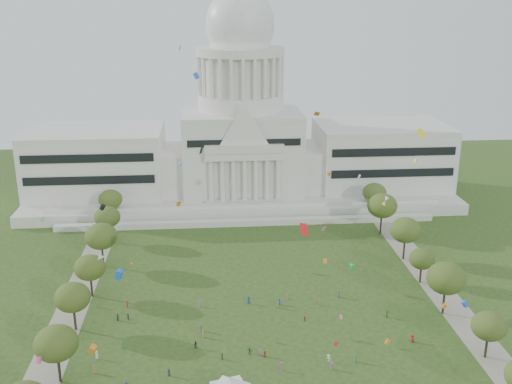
# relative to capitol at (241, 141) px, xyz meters

# --- Properties ---
(ground) EXTENTS (400.00, 400.00, 0.00)m
(ground) POSITION_rel_capitol_xyz_m (0.00, -113.59, -22.30)
(ground) COLOR #2B451A
(ground) RESTS_ON ground
(capitol) EXTENTS (160.00, 64.50, 91.30)m
(capitol) POSITION_rel_capitol_xyz_m (0.00, 0.00, 0.00)
(capitol) COLOR silver
(capitol) RESTS_ON ground
(path_left) EXTENTS (8.00, 160.00, 0.04)m
(path_left) POSITION_rel_capitol_xyz_m (-48.00, -83.59, -22.28)
(path_left) COLOR gray
(path_left) RESTS_ON ground
(path_right) EXTENTS (8.00, 160.00, 0.04)m
(path_right) POSITION_rel_capitol_xyz_m (48.00, -83.59, -22.28)
(path_right) COLOR gray
(path_right) RESTS_ON ground
(row_tree_l_1) EXTENTS (8.86, 8.86, 12.59)m
(row_tree_l_1) POSITION_rel_capitol_xyz_m (-44.07, -116.55, -13.34)
(row_tree_l_1) COLOR black
(row_tree_l_1) RESTS_ON ground
(row_tree_r_1) EXTENTS (7.58, 7.58, 10.78)m
(row_tree_r_1) POSITION_rel_capitol_xyz_m (46.22, -115.34, -14.64)
(row_tree_r_1) COLOR black
(row_tree_r_1) RESTS_ON ground
(row_tree_l_2) EXTENTS (8.42, 8.42, 11.97)m
(row_tree_l_2) POSITION_rel_capitol_xyz_m (-45.04, -96.29, -13.79)
(row_tree_l_2) COLOR black
(row_tree_l_2) RESTS_ON ground
(row_tree_r_2) EXTENTS (9.55, 9.55, 13.58)m
(row_tree_r_2) POSITION_rel_capitol_xyz_m (44.17, -96.15, -12.64)
(row_tree_r_2) COLOR black
(row_tree_r_2) RESTS_ON ground
(row_tree_l_3) EXTENTS (8.12, 8.12, 11.55)m
(row_tree_l_3) POSITION_rel_capitol_xyz_m (-44.09, -79.67, -14.09)
(row_tree_l_3) COLOR black
(row_tree_l_3) RESTS_ON ground
(row_tree_r_3) EXTENTS (7.01, 7.01, 9.98)m
(row_tree_r_3) POSITION_rel_capitol_xyz_m (44.40, -79.10, -15.21)
(row_tree_r_3) COLOR black
(row_tree_r_3) RESTS_ON ground
(row_tree_l_4) EXTENTS (9.29, 9.29, 13.21)m
(row_tree_l_4) POSITION_rel_capitol_xyz_m (-44.08, -61.17, -12.90)
(row_tree_l_4) COLOR black
(row_tree_l_4) RESTS_ON ground
(row_tree_r_4) EXTENTS (9.19, 9.19, 13.06)m
(row_tree_r_4) POSITION_rel_capitol_xyz_m (44.76, -63.55, -13.01)
(row_tree_r_4) COLOR black
(row_tree_r_4) RESTS_ON ground
(row_tree_l_5) EXTENTS (8.33, 8.33, 11.85)m
(row_tree_l_5) POSITION_rel_capitol_xyz_m (-45.22, -42.58, -13.88)
(row_tree_l_5) COLOR black
(row_tree_l_5) RESTS_ON ground
(row_tree_r_5) EXTENTS (9.82, 9.82, 13.96)m
(row_tree_r_5) POSITION_rel_capitol_xyz_m (43.49, -43.40, -12.37)
(row_tree_r_5) COLOR black
(row_tree_r_5) RESTS_ON ground
(row_tree_l_6) EXTENTS (8.19, 8.19, 11.64)m
(row_tree_l_6) POSITION_rel_capitol_xyz_m (-46.87, -24.45, -14.02)
(row_tree_l_6) COLOR black
(row_tree_l_6) RESTS_ON ground
(row_tree_r_6) EXTENTS (8.42, 8.42, 11.97)m
(row_tree_r_6) POSITION_rel_capitol_xyz_m (45.96, -25.46, -13.79)
(row_tree_r_6) COLOR black
(row_tree_r_6) RESTS_ON ground
(event_tent) EXTENTS (11.01, 11.01, 4.99)m
(event_tent) POSITION_rel_capitol_xyz_m (-9.86, -125.34, -18.43)
(event_tent) COLOR #4C4C4C
(event_tent) RESTS_ON ground
(person_0) EXTENTS (1.02, 1.11, 1.91)m
(person_0) POSITION_rel_capitol_xyz_m (32.42, -108.08, -21.34)
(person_0) COLOR #B21E1E
(person_0) RESTS_ON ground
(person_2) EXTENTS (1.00, 0.97, 1.77)m
(person_2) POSITION_rel_capitol_xyz_m (29.94, -96.89, -21.41)
(person_2) COLOR #33723F
(person_2) RESTS_ON ground
(person_3) EXTENTS (1.20, 1.22, 1.74)m
(person_3) POSITION_rel_capitol_xyz_m (11.87, -114.16, -21.42)
(person_3) COLOR silver
(person_3) RESTS_ON ground
(person_4) EXTENTS (0.75, 1.00, 1.53)m
(person_4) POSITION_rel_capitol_xyz_m (-1.63, -111.22, -21.53)
(person_4) COLOR #B21E1E
(person_4) RESTS_ON ground
(person_5) EXTENTS (1.55, 1.43, 1.64)m
(person_5) POSITION_rel_capitol_xyz_m (-4.86, -109.82, -21.48)
(person_5) COLOR #33723F
(person_5) RESTS_ON ground
(person_8) EXTENTS (0.88, 0.55, 1.79)m
(person_8) POSITION_rel_capitol_xyz_m (-16.76, -106.50, -21.40)
(person_8) COLOR #26262B
(person_8) RESTS_ON ground
(person_9) EXTENTS (1.30, 1.18, 1.81)m
(person_9) POSITION_rel_capitol_xyz_m (11.95, -116.98, -21.39)
(person_9) COLOR #994C8C
(person_9) RESTS_ON ground
(person_10) EXTENTS (0.66, 0.92, 1.41)m
(person_10) POSITION_rel_capitol_xyz_m (9.53, -96.81, -21.59)
(person_10) COLOR #B21E1E
(person_10) RESTS_ON ground
(distant_crowd) EXTENTS (62.56, 35.59, 1.90)m
(distant_crowd) POSITION_rel_capitol_xyz_m (-13.44, -100.28, -21.42)
(distant_crowd) COLOR olive
(distant_crowd) RESTS_ON ground
(kite_swarm) EXTENTS (79.40, 99.39, 61.01)m
(kite_swarm) POSITION_rel_capitol_xyz_m (-1.86, -106.77, 4.45)
(kite_swarm) COLOR white
(kite_swarm) RESTS_ON ground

